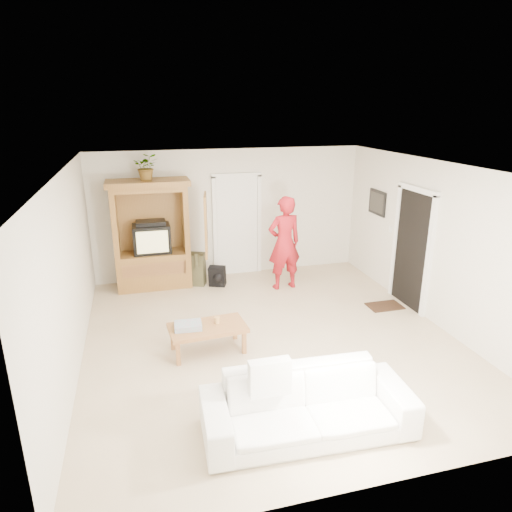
{
  "coord_description": "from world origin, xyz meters",
  "views": [
    {
      "loc": [
        -1.82,
        -5.99,
        3.4
      ],
      "look_at": [
        -0.07,
        0.6,
        1.15
      ],
      "focal_mm": 32.0,
      "sensor_mm": 36.0,
      "label": 1
    }
  ],
  "objects": [
    {
      "name": "floor",
      "position": [
        0.0,
        0.0,
        0.0
      ],
      "size": [
        6.0,
        6.0,
        0.0
      ],
      "primitive_type": "plane",
      "color": "tan",
      "rests_on": "ground"
    },
    {
      "name": "ceiling",
      "position": [
        0.0,
        0.0,
        2.6
      ],
      "size": [
        6.0,
        6.0,
        0.0
      ],
      "primitive_type": "plane",
      "rotation": [
        3.14,
        0.0,
        0.0
      ],
      "color": "white",
      "rests_on": "floor"
    },
    {
      "name": "wall_back",
      "position": [
        0.0,
        3.0,
        1.3
      ],
      "size": [
        5.5,
        0.0,
        5.5
      ],
      "primitive_type": "plane",
      "rotation": [
        1.57,
        0.0,
        0.0
      ],
      "color": "silver",
      "rests_on": "floor"
    },
    {
      "name": "wall_front",
      "position": [
        0.0,
        -3.0,
        1.3
      ],
      "size": [
        5.5,
        0.0,
        5.5
      ],
      "primitive_type": "plane",
      "rotation": [
        -1.57,
        0.0,
        0.0
      ],
      "color": "silver",
      "rests_on": "floor"
    },
    {
      "name": "wall_left",
      "position": [
        -2.75,
        0.0,
        1.3
      ],
      "size": [
        0.0,
        6.0,
        6.0
      ],
      "primitive_type": "plane",
      "rotation": [
        1.57,
        0.0,
        1.57
      ],
      "color": "silver",
      "rests_on": "floor"
    },
    {
      "name": "wall_right",
      "position": [
        2.75,
        0.0,
        1.3
      ],
      "size": [
        0.0,
        6.0,
        6.0
      ],
      "primitive_type": "plane",
      "rotation": [
        1.57,
        0.0,
        -1.57
      ],
      "color": "silver",
      "rests_on": "floor"
    },
    {
      "name": "armoire",
      "position": [
        -1.58,
        2.66,
        0.91
      ],
      "size": [
        1.82,
        1.14,
        2.1
      ],
      "color": "brown",
      "rests_on": "floor"
    },
    {
      "name": "door_back",
      "position": [
        0.15,
        2.97,
        1.02
      ],
      "size": [
        0.85,
        0.05,
        2.04
      ],
      "primitive_type": "cube",
      "color": "white",
      "rests_on": "floor"
    },
    {
      "name": "doorway_right",
      "position": [
        2.73,
        0.6,
        1.02
      ],
      "size": [
        0.05,
        0.9,
        2.04
      ],
      "primitive_type": "cube",
      "color": "black",
      "rests_on": "floor"
    },
    {
      "name": "framed_picture",
      "position": [
        2.73,
        1.9,
        1.6
      ],
      "size": [
        0.03,
        0.6,
        0.48
      ],
      "primitive_type": "cube",
      "color": "black",
      "rests_on": "wall_right"
    },
    {
      "name": "doormat",
      "position": [
        2.3,
        0.6,
        0.01
      ],
      "size": [
        0.6,
        0.4,
        0.02
      ],
      "primitive_type": "cube",
      "color": "#382316",
      "rests_on": "floor"
    },
    {
      "name": "plant",
      "position": [
        -1.6,
        2.63,
        2.34
      ],
      "size": [
        0.46,
        0.41,
        0.49
      ],
      "primitive_type": "imported",
      "rotation": [
        0.0,
        0.0,
        -0.06
      ],
      "color": "#4C7238",
      "rests_on": "armoire"
    },
    {
      "name": "man",
      "position": [
        0.84,
        1.92,
        0.91
      ],
      "size": [
        0.71,
        0.51,
        1.82
      ],
      "primitive_type": "imported",
      "rotation": [
        0.0,
        0.0,
        3.26
      ],
      "color": "#A3151E",
      "rests_on": "floor"
    },
    {
      "name": "sofa",
      "position": [
        -0.22,
        -2.11,
        0.33
      ],
      "size": [
        2.3,
        0.99,
        0.66
      ],
      "primitive_type": "imported",
      "rotation": [
        0.0,
        0.0,
        -0.05
      ],
      "color": "white",
      "rests_on": "floor"
    },
    {
      "name": "coffee_table",
      "position": [
        -0.99,
        -0.13,
        0.35
      ],
      "size": [
        1.13,
        0.68,
        0.41
      ],
      "rotation": [
        0.0,
        0.0,
        0.08
      ],
      "color": "#976234",
      "rests_on": "floor"
    },
    {
      "name": "towel",
      "position": [
        -1.26,
        -0.13,
        0.45
      ],
      "size": [
        0.4,
        0.3,
        0.08
      ],
      "primitive_type": "cube",
      "rotation": [
        0.0,
        0.0,
        -0.07
      ],
      "color": "#CC4476",
      "rests_on": "coffee_table"
    },
    {
      "name": "candle",
      "position": [
        -0.84,
        -0.08,
        0.46
      ],
      "size": [
        0.08,
        0.08,
        0.1
      ],
      "primitive_type": "cylinder",
      "color": "tan",
      "rests_on": "coffee_table"
    },
    {
      "name": "backpack_black",
      "position": [
        -0.41,
        2.32,
        0.2
      ],
      "size": [
        0.37,
        0.3,
        0.4
      ],
      "primitive_type": null,
      "rotation": [
        0.0,
        0.0,
        -0.41
      ],
      "color": "black",
      "rests_on": "floor"
    },
    {
      "name": "backpack_olive",
      "position": [
        -0.79,
        2.51,
        0.33
      ],
      "size": [
        0.41,
        0.36,
        0.65
      ],
      "primitive_type": null,
      "rotation": [
        0.0,
        0.0,
        -0.39
      ],
      "color": "#47442B",
      "rests_on": "floor"
    }
  ]
}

